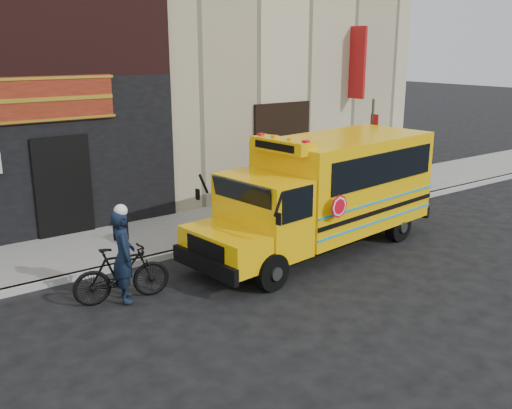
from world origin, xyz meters
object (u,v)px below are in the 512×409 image
object	(u,v)px
school_bus	(327,189)
cyclist	(124,258)
sign_pole	(371,152)
bicycle	(122,274)

from	to	relation	value
school_bus	cyclist	bearing A→B (deg)	-179.36
cyclist	sign_pole	bearing A→B (deg)	-64.57
sign_pole	bicycle	distance (m)	8.75
school_bus	cyclist	xyz separation A→B (m)	(-5.37, -0.06, -0.58)
school_bus	bicycle	bearing A→B (deg)	179.68
school_bus	bicycle	world-z (taller)	school_bus
bicycle	cyclist	size ratio (longest dim) A/B	1.03
bicycle	school_bus	bearing A→B (deg)	-79.14
sign_pole	bicycle	bearing A→B (deg)	-170.21
sign_pole	cyclist	distance (m)	8.69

